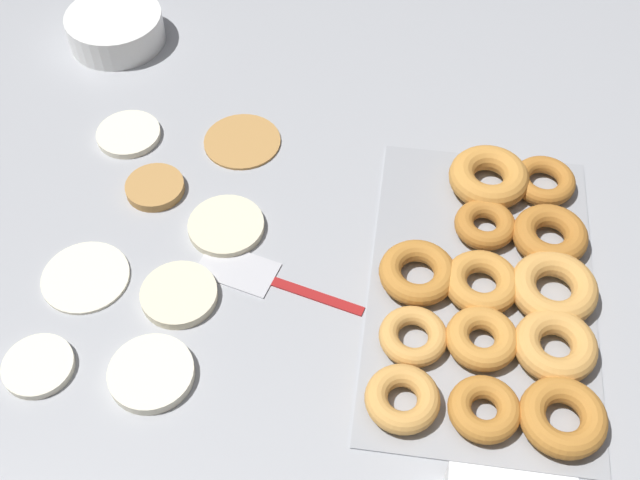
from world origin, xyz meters
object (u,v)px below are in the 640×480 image
donut_tray (498,288)px  spatula (255,274)px  pancake_1 (179,295)px  pancake_7 (38,366)px  pancake_2 (242,140)px  pancake_6 (226,226)px  pancake_4 (151,373)px  pancake_0 (155,187)px  pancake_5 (129,134)px  pancake_3 (85,276)px  batter_bowl (116,28)px

donut_tray → spatula: (-0.01, 0.32, -0.02)m
pancake_1 → pancake_7: pancake_1 is taller
pancake_2 → pancake_6: bearing=-176.2°
pancake_4 → pancake_0: bearing=14.2°
spatula → pancake_7: bearing=50.9°
pancake_0 → pancake_5: size_ratio=0.87×
pancake_0 → pancake_7: bearing=167.8°
pancake_3 → batter_bowl: (0.49, 0.10, 0.02)m
pancake_5 → pancake_3: bearing=-176.2°
batter_bowl → spatula: bearing=-144.5°
pancake_5 → pancake_4: bearing=-160.0°
pancake_0 → pancake_4: 0.30m
pancake_4 → pancake_5: 0.42m
pancake_7 → batter_bowl: size_ratio=0.54×
pancake_1 → pancake_6: 0.13m
pancake_7 → spatula: size_ratio=0.37×
pancake_0 → pancake_4: same height
pancake_4 → pancake_5: pancake_4 is taller
pancake_4 → donut_tray: (0.18, -0.41, 0.01)m
pancake_2 → donut_tray: 0.45m
spatula → donut_tray: bearing=-163.5°
pancake_6 → batter_bowl: 0.47m
pancake_5 → pancake_6: pancake_6 is taller
pancake_0 → spatula: bearing=-127.1°
pancake_6 → donut_tray: 0.38m
pancake_1 → pancake_7: (-0.13, 0.15, -0.00)m
pancake_5 → batter_bowl: batter_bowl is taller
pancake_5 → pancake_1: bearing=-151.9°
batter_bowl → pancake_5: bearing=-159.5°
donut_tray → batter_bowl: batter_bowl is taller
pancake_1 → pancake_3: size_ratio=0.86×
pancake_0 → pancake_3: pancake_0 is taller
pancake_5 → pancake_7: (-0.40, -0.00, -0.00)m
pancake_2 → pancake_3: (-0.28, 0.16, 0.00)m
pancake_2 → spatula: pancake_2 is taller
pancake_1 → pancake_6: size_ratio=0.95×
pancake_2 → batter_bowl: 0.33m
pancake_7 → spatula: bearing=-53.7°
pancake_5 → spatula: (-0.23, -0.24, -0.00)m
pancake_3 → pancake_6: 0.20m
pancake_6 → pancake_5: bearing=49.7°
pancake_5 → pancake_0: bearing=-145.8°
pancake_0 → pancake_4: size_ratio=0.81×
spatula → pancake_3: bearing=23.6°
pancake_1 → pancake_5: 0.32m
pancake_3 → pancake_7: 0.14m
pancake_5 → batter_bowl: size_ratio=0.60×
pancake_7 → batter_bowl: 0.63m
pancake_2 → spatula: size_ratio=0.50×
pancake_5 → donut_tray: 0.60m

